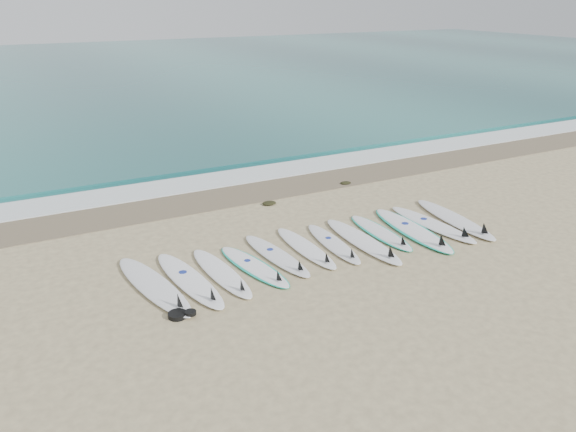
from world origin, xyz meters
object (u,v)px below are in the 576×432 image
surfboard_0 (155,286)px  leash_coil (180,314)px  surfboard_6 (334,244)px  surfboard_11 (456,220)px

surfboard_0 → leash_coil: bearing=-93.9°
surfboard_6 → surfboard_11: bearing=1.3°
surfboard_0 → surfboard_11: bearing=-10.7°
surfboard_0 → surfboard_11: 7.32m
surfboard_0 → surfboard_6: bearing=-8.6°
surfboard_0 → leash_coil: 1.15m
leash_coil → surfboard_6: bearing=17.7°
surfboard_0 → leash_coil: surfboard_0 is taller
surfboard_6 → surfboard_11: size_ratio=0.80×
surfboard_0 → leash_coil: (0.12, -1.15, -0.01)m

